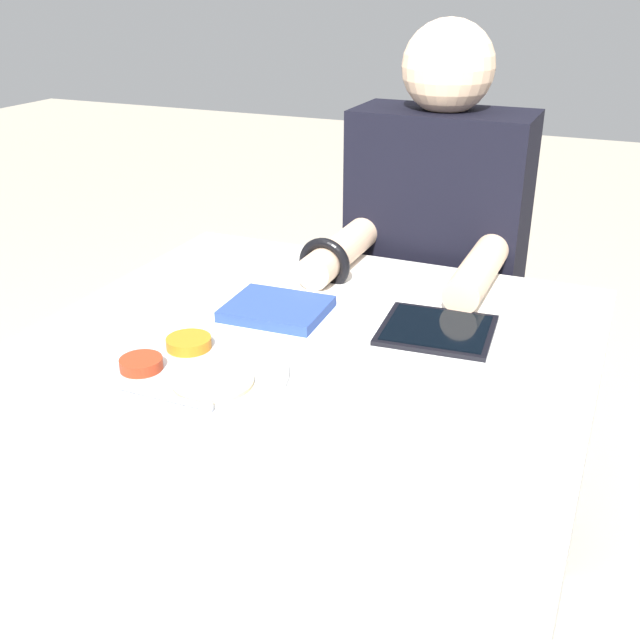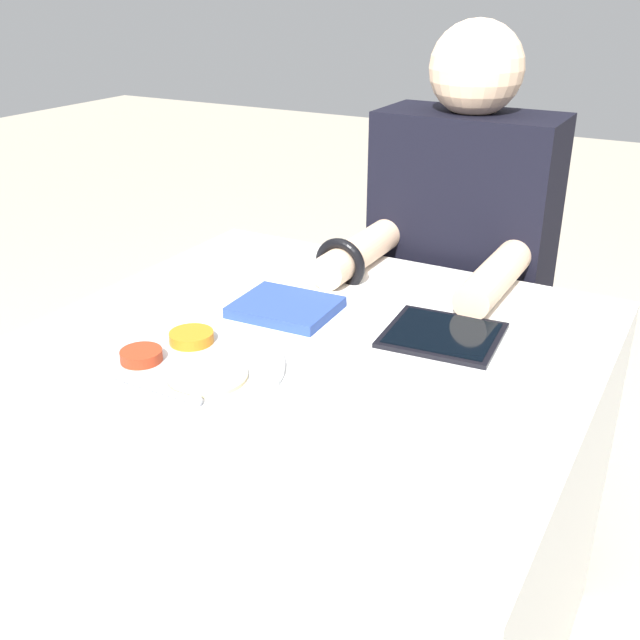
# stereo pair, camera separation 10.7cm
# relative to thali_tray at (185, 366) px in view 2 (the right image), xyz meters

# --- Properties ---
(dining_table) EXTENTS (0.93, 0.89, 0.74)m
(dining_table) POSITION_rel_thali_tray_xyz_m (0.12, 0.19, -0.38)
(dining_table) COLOR silver
(dining_table) RESTS_ON ground_plane
(thali_tray) EXTENTS (0.31, 0.31, 0.03)m
(thali_tray) POSITION_rel_thali_tray_xyz_m (0.00, 0.00, 0.00)
(thali_tray) COLOR #B7BABF
(thali_tray) RESTS_ON dining_table
(red_notebook) EXTENTS (0.18, 0.16, 0.02)m
(red_notebook) POSITION_rel_thali_tray_xyz_m (0.02, 0.27, 0.00)
(red_notebook) COLOR silver
(red_notebook) RESTS_ON dining_table
(tablet_device) EXTENTS (0.20, 0.19, 0.01)m
(tablet_device) POSITION_rel_thali_tray_xyz_m (0.31, 0.31, -0.00)
(tablet_device) COLOR black
(tablet_device) RESTS_ON dining_table
(person_diner) EXTENTS (0.40, 0.49, 1.23)m
(person_diner) POSITION_rel_thali_tray_xyz_m (0.18, 0.76, -0.17)
(person_diner) COLOR black
(person_diner) RESTS_ON ground_plane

